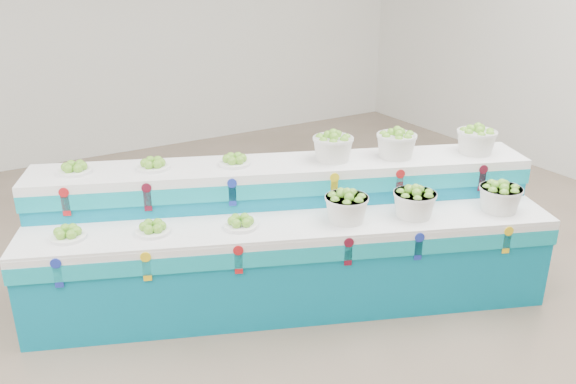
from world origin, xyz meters
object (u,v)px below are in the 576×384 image
(plate_upper_mid, at_px, (153,163))
(basket_upper_right, at_px, (476,139))
(display_stand, at_px, (288,235))
(basket_lower_left, at_px, (346,206))

(plate_upper_mid, height_order, basket_upper_right, basket_upper_right)
(display_stand, relative_size, basket_upper_right, 12.30)
(display_stand, xyz_separation_m, basket_upper_right, (1.54, -0.36, 0.62))
(plate_upper_mid, xyz_separation_m, basket_upper_right, (2.37, -0.95, 0.07))
(basket_lower_left, distance_m, plate_upper_mid, 1.47)
(display_stand, distance_m, basket_lower_left, 0.56)
(basket_lower_left, bearing_deg, basket_upper_right, 0.15)
(display_stand, distance_m, basket_upper_right, 1.70)
(plate_upper_mid, relative_size, basket_upper_right, 0.78)
(plate_upper_mid, bearing_deg, basket_upper_right, -21.93)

